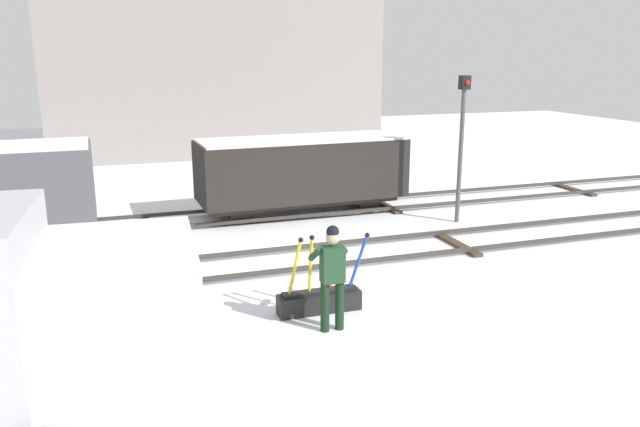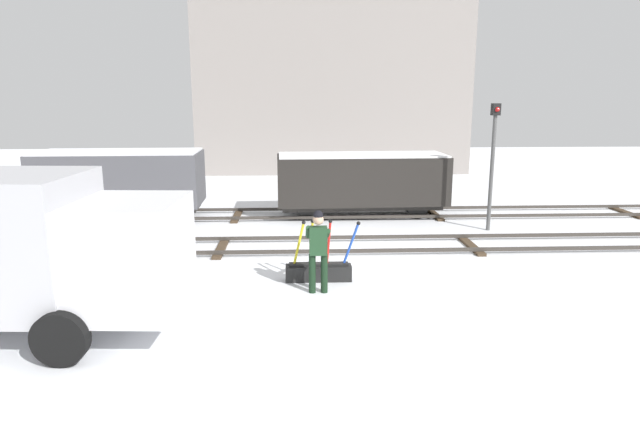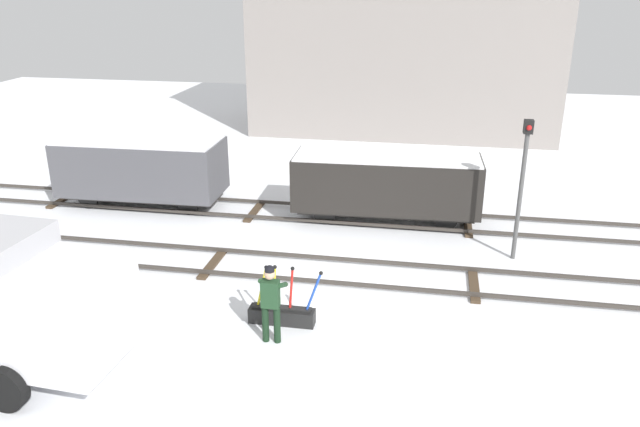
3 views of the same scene
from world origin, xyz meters
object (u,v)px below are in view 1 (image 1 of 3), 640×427
rail_worker (332,271)px  signal_post (462,135)px  switch_lever_frame (320,298)px  freight_car_back_track (302,170)px

rail_worker → signal_post: signal_post is taller
switch_lever_frame → freight_car_back_track: (1.78, 6.83, 1.04)m
signal_post → freight_car_back_track: (-3.81, 2.23, -1.13)m
switch_lever_frame → signal_post: (5.59, 4.60, 2.17)m
switch_lever_frame → freight_car_back_track: bearing=75.6°
switch_lever_frame → rail_worker: rail_worker is taller
rail_worker → freight_car_back_track: (1.82, 7.59, 0.24)m
freight_car_back_track → rail_worker: bearing=-105.5°
rail_worker → freight_car_back_track: freight_car_back_track is taller
signal_post → freight_car_back_track: size_ratio=0.67×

